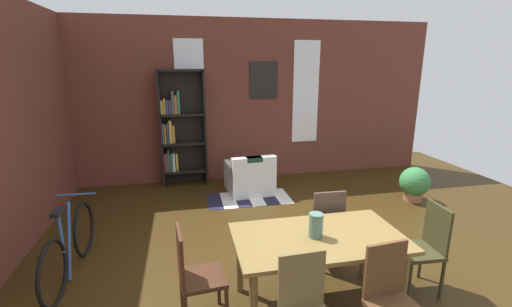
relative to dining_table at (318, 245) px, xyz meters
name	(u,v)px	position (x,y,z in m)	size (l,w,h in m)	color
ground_plane	(316,282)	(0.13, 0.33, -0.66)	(9.78, 9.78, 0.00)	#36250D
back_wall_brick	(249,101)	(0.13, 4.15, 0.94)	(7.72, 0.12, 3.18)	brown
window_pane_0	(190,95)	(-1.04, 4.08, 1.09)	(0.55, 0.02, 2.07)	white
window_pane_1	(306,92)	(1.31, 4.08, 1.09)	(0.55, 0.02, 2.07)	white
dining_table	(318,245)	(0.00, 0.00, 0.00)	(1.62, 0.92, 0.75)	brown
vase_on_table	(316,225)	(-0.03, 0.00, 0.21)	(0.14, 0.14, 0.23)	#4C7266
tealight_candle_0	(312,223)	(0.01, 0.23, 0.11)	(0.04, 0.04, 0.04)	silver
dining_chair_far_right	(325,223)	(0.36, 0.68, -0.14)	(0.41, 0.41, 0.95)	#44352D
dining_chair_near_right	(392,298)	(0.36, -0.68, -0.14)	(0.44, 0.44, 0.95)	#54351D
dining_chair_head_left	(194,273)	(-1.18, -0.01, -0.14)	(0.44, 0.44, 0.95)	#3E2213
dining_chair_head_right	(425,245)	(1.18, 0.00, -0.14)	(0.42, 0.42, 0.95)	#323018
bookshelf_tall	(180,128)	(-1.28, 3.91, 0.47)	(0.87, 0.29, 2.23)	black
armchair_white	(250,178)	(-0.05, 3.19, -0.38)	(0.86, 0.86, 0.75)	white
bicycle_second	(70,247)	(-2.53, 1.05, -0.31)	(0.44, 1.65, 0.89)	black
potted_plant_by_shelf	(414,183)	(2.68, 2.19, -0.34)	(0.51, 0.51, 0.60)	#9E6042
striped_rug	(249,198)	(-0.13, 2.86, -0.65)	(1.46, 0.75, 0.01)	#1E1E33
framed_picture	(264,80)	(0.41, 4.07, 1.36)	(0.56, 0.03, 0.72)	black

